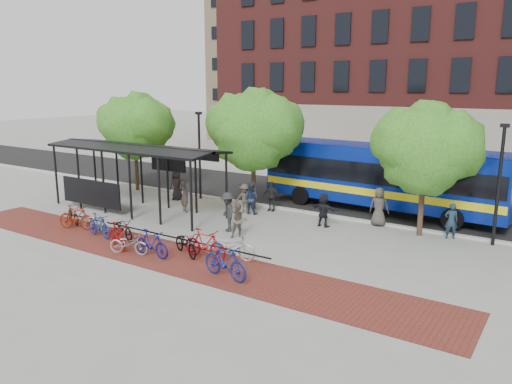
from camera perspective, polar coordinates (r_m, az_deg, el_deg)
The scene contains 35 objects.
ground at distance 23.14m, azimuth 1.37°, elevation -4.56°, with size 160.00×160.00×0.00m, color #9E9E99.
asphalt_street at distance 30.00m, azimuth 9.50°, elevation -0.80°, with size 160.00×8.00×0.01m, color black.
curb at distance 26.48m, azimuth 5.97°, elevation -2.33°, with size 160.00×0.25×0.12m, color #B7B7B2.
brick_strip at distance 20.57m, azimuth -10.92°, elevation -6.95°, with size 24.00×3.00×0.01m, color maroon.
bike_rack_rail at distance 22.05m, azimuth -11.72°, elevation -5.68°, with size 12.00×0.05×0.95m, color black.
building_tower at distance 65.54m, azimuth 8.55°, elevation 19.39°, with size 22.00×22.00×30.00m, color #7A664C.
bus_shelter at distance 27.27m, azimuth -13.83°, elevation 4.11°, with size 10.60×3.07×3.60m.
tree_a at distance 32.48m, azimuth -13.56°, elevation 7.58°, with size 4.90×4.00×6.18m.
tree_b at distance 26.63m, azimuth -0.06°, elevation 7.44°, with size 5.15×4.20×6.47m.
tree_c at distance 23.00m, azimuth 19.05°, elevation 5.00°, with size 4.66×3.80×5.92m.
lamp_post_left at distance 29.46m, azimuth -6.48°, elevation 4.47°, with size 0.35×0.20×5.12m.
lamp_post_right at distance 22.90m, azimuth 26.03°, elevation 1.08°, with size 0.35×0.20×5.12m.
bus at distance 27.33m, azimuth 14.20°, elevation 2.02°, with size 13.16×3.71×3.51m.
bike_0 at distance 26.02m, azimuth -20.15°, elevation -2.40°, with size 0.60×1.71×0.90m, color black.
bike_1 at distance 24.85m, azimuth -19.82°, elevation -2.75°, with size 0.54×1.91×1.15m, color maroon.
bike_2 at distance 24.26m, azimuth -17.88°, elevation -3.26°, with size 0.60×1.72×0.90m, color silver.
bike_3 at distance 23.29m, azimuth -17.49°, elevation -3.66°, with size 0.50×1.77×1.06m, color navy.
bike_4 at distance 22.84m, azimuth -14.99°, elevation -4.00°, with size 0.62×1.77×0.93m, color black.
bike_5 at distance 21.50m, azimuth -15.52°, elevation -4.85°, with size 0.50×1.77×1.07m, color maroon.
bike_6 at distance 20.70m, azimuth -14.35°, elevation -5.73°, with size 0.58×1.67×0.88m, color #A6A6A8.
bike_7 at distance 20.15m, azimuth -11.84°, elevation -5.78°, with size 0.51×1.81×1.09m, color navy.
bike_8 at distance 20.13m, azimuth -8.02°, elevation -5.81°, with size 0.65×1.86×0.98m, color black.
bike_9 at distance 19.64m, azimuth -5.83°, elevation -5.91°, with size 0.55×1.96×1.18m, color #9E0E16.
bike_10 at distance 19.46m, azimuth -2.93°, elevation -6.18°, with size 0.72×2.06×1.08m, color silver.
bike_11 at distance 17.62m, azimuth -3.54°, elevation -7.93°, with size 0.58×2.05×1.23m, color navy.
pedestrian_0 at distance 29.69m, azimuth -9.06°, elevation 0.82°, with size 0.87×0.57×1.78m, color black.
pedestrian_1 at distance 26.79m, azimuth -8.13°, elevation -0.42°, with size 0.64×0.42×1.75m, color #473E39.
pedestrian_2 at distance 26.12m, azimuth -0.57°, elevation -0.75°, with size 0.79×0.62×1.64m, color navy.
pedestrian_3 at distance 26.29m, azimuth -1.29°, elevation -0.74°, with size 1.01×0.58×1.57m, color #50443B.
pedestrian_4 at distance 26.73m, azimuth 1.76°, elevation -0.49°, with size 0.94×0.39×1.61m, color #252525.
pedestrian_5 at distance 23.98m, azimuth 7.73°, elevation -2.05°, with size 1.51×0.48×1.63m, color black.
pedestrian_6 at distance 24.59m, azimuth 13.89°, elevation -1.64°, with size 0.92×0.60×1.88m, color #474139.
pedestrian_7 at distance 23.53m, azimuth 21.40°, elevation -3.10°, with size 0.59×0.39×1.61m, color #1C3043.
pedestrian_8 at distance 22.04m, azimuth -2.00°, elevation -3.34°, with size 0.75×0.58×1.54m, color #66584B.
pedestrian_9 at distance 23.02m, azimuth -3.27°, elevation -2.30°, with size 1.18×0.68×1.83m, color #292929.
Camera 1 is at (11.72, -18.80, 6.68)m, focal length 35.00 mm.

